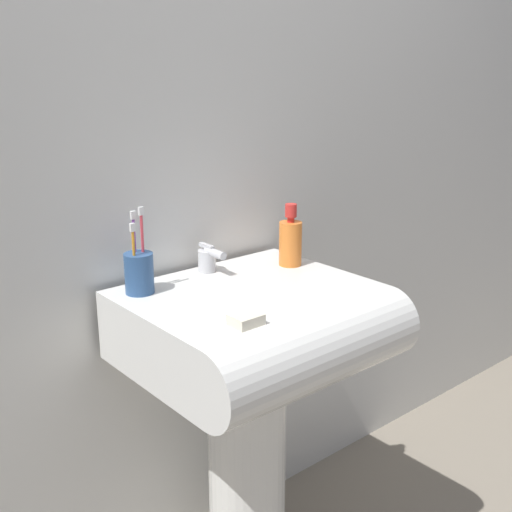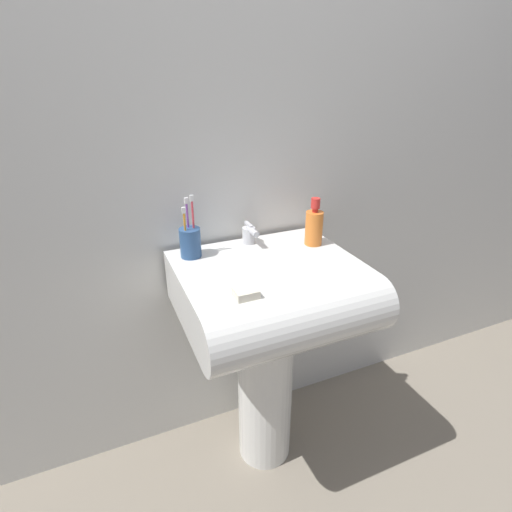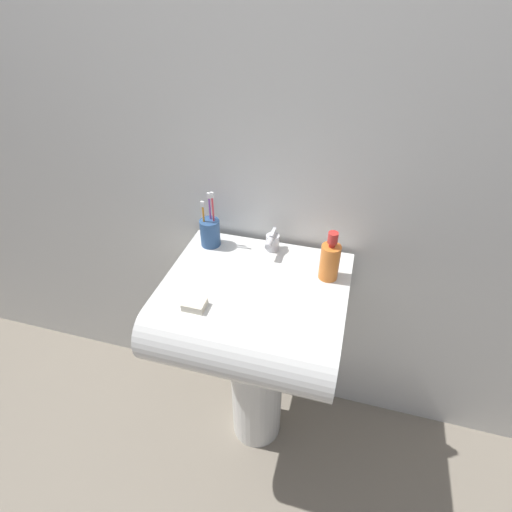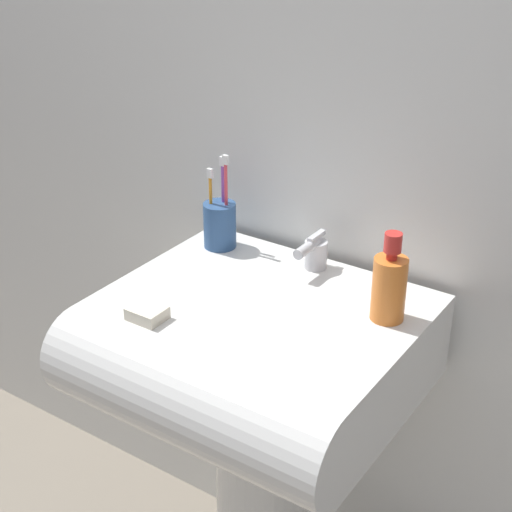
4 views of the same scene
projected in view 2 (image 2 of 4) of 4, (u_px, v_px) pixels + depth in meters
The scene contains 8 objects.
ground_plane at pixel (264, 447), 1.69m from camera, with size 6.00×6.00×0.00m, color gray.
wall_back at pixel (236, 149), 1.41m from camera, with size 5.00×0.05×2.40m, color silver.
sink_pedestal at pixel (265, 385), 1.54m from camera, with size 0.21×0.21×0.70m, color white.
sink_basin at pixel (275, 295), 1.31m from camera, with size 0.59×0.54×0.18m.
faucet at pixel (249, 234), 1.45m from camera, with size 0.05×0.10×0.08m.
toothbrush_cup at pixel (190, 242), 1.34m from camera, with size 0.07×0.07×0.21m.
soap_bottle at pixel (314, 226), 1.43m from camera, with size 0.06×0.06×0.17m.
bar_soap at pixel (246, 293), 1.12m from camera, with size 0.07×0.06×0.02m, color silver.
Camera 2 is at (-0.50, -1.08, 1.46)m, focal length 28.00 mm.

